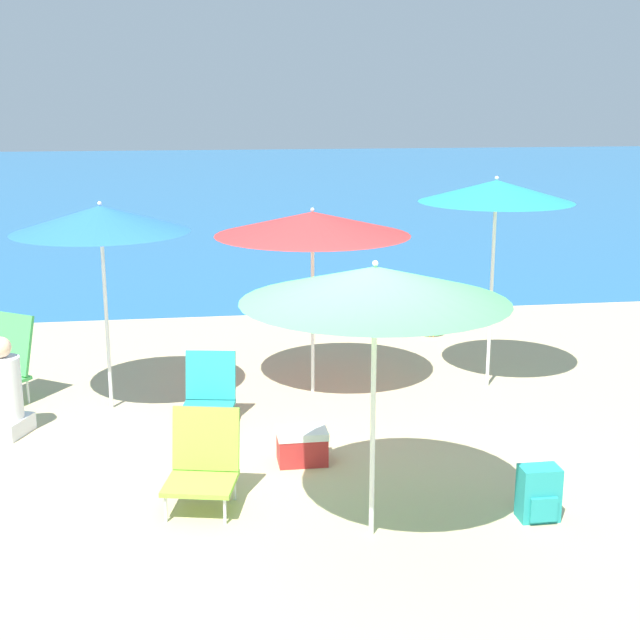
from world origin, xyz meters
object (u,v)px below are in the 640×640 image
at_px(person_seated_near, 5,394).
at_px(cooler_box, 302,446).
at_px(backpack_teal, 539,494).
at_px(beach_umbrella_green, 375,285).
at_px(beach_chair_lime, 203,461).
at_px(beach_umbrella_blue, 100,219).
at_px(seagull, 432,327).
at_px(beach_umbrella_teal, 496,192).
at_px(beach_umbrella_red, 312,224).
at_px(beach_chair_green, 4,361).
at_px(beach_chair_teal, 209,390).

relative_size(person_seated_near, cooler_box, 2.19).
bearing_deg(backpack_teal, beach_umbrella_green, -177.69).
relative_size(beach_chair_lime, person_seated_near, 0.78).
height_order(beach_umbrella_blue, beach_chair_lime, beach_umbrella_blue).
distance_m(person_seated_near, cooler_box, 2.83).
distance_m(beach_umbrella_blue, beach_chair_lime, 2.92).
relative_size(beach_umbrella_blue, seagull, 7.69).
bearing_deg(backpack_teal, person_seated_near, 150.77).
relative_size(beach_umbrella_teal, beach_umbrella_blue, 1.09).
xyz_separation_m(beach_umbrella_red, beach_chair_green, (-3.14, 0.11, -1.35)).
bearing_deg(backpack_teal, beach_chair_teal, 134.20).
xyz_separation_m(beach_umbrella_blue, backpack_teal, (3.30, -2.94, -1.70)).
distance_m(beach_umbrella_red, cooler_box, 2.50).
relative_size(beach_umbrella_blue, cooler_box, 4.87).
bearing_deg(person_seated_near, beach_umbrella_blue, 55.85).
relative_size(beach_chair_lime, cooler_box, 1.72).
relative_size(beach_chair_green, backpack_teal, 2.19).
xyz_separation_m(beach_umbrella_green, beach_umbrella_blue, (-2.04, 2.99, 0.08)).
distance_m(beach_umbrella_red, beach_chair_lime, 3.14).
relative_size(beach_umbrella_teal, cooler_box, 5.29).
bearing_deg(beach_chair_lime, cooler_box, 51.83).
height_order(beach_chair_teal, backpack_teal, beach_chair_teal).
xyz_separation_m(beach_umbrella_blue, beach_chair_teal, (0.97, -0.54, -1.59)).
distance_m(beach_chair_green, backpack_teal, 5.46).
relative_size(beach_chair_lime, seagull, 2.71).
height_order(beach_umbrella_red, person_seated_near, beach_umbrella_red).
bearing_deg(beach_umbrella_blue, beach_umbrella_red, 5.68).
bearing_deg(beach_umbrella_red, beach_chair_teal, -145.93).
bearing_deg(beach_umbrella_green, beach_chair_green, 133.19).
xyz_separation_m(beach_umbrella_green, beach_umbrella_red, (0.03, 3.20, -0.04)).
distance_m(beach_umbrella_green, beach_umbrella_teal, 3.65).
bearing_deg(beach_umbrella_green, beach_umbrella_blue, 124.28).
height_order(beach_umbrella_green, beach_chair_teal, beach_umbrella_green).
xyz_separation_m(beach_umbrella_teal, beach_chair_teal, (-2.99, -0.65, -1.78)).
bearing_deg(beach_chair_teal, backpack_teal, -35.44).
xyz_separation_m(beach_chair_teal, person_seated_near, (-1.86, -0.05, 0.07)).
height_order(beach_chair_lime, person_seated_near, person_seated_near).
distance_m(beach_umbrella_red, person_seated_near, 3.37).
bearing_deg(beach_umbrella_blue, person_seated_near, -146.51).
xyz_separation_m(beach_chair_teal, beach_chair_green, (-2.04, 0.86, 0.12)).
bearing_deg(person_seated_near, cooler_box, 0.27).
xyz_separation_m(beach_umbrella_blue, cooler_box, (1.72, -1.65, -1.75)).
xyz_separation_m(person_seated_near, cooler_box, (2.61, -1.06, -0.24)).
xyz_separation_m(beach_umbrella_green, beach_chair_green, (-3.11, 3.31, -1.38)).
distance_m(beach_umbrella_teal, cooler_box, 3.44).
bearing_deg(beach_chair_teal, seagull, 52.66).
bearing_deg(beach_umbrella_blue, beach_chair_lime, -69.41).
relative_size(beach_umbrella_blue, beach_chair_green, 2.31).
height_order(beach_umbrella_teal, beach_chair_lime, beach_umbrella_teal).
bearing_deg(beach_chair_teal, beach_umbrella_red, 44.43).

